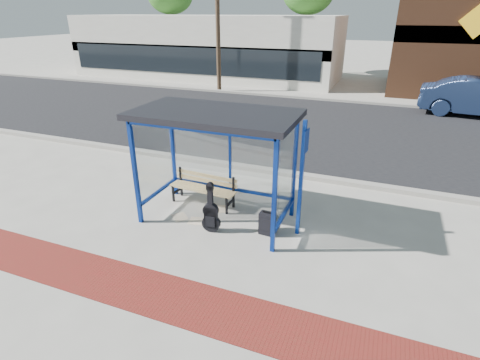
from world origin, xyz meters
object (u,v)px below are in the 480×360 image
at_px(bench, 204,187).
at_px(backpack, 273,223).
at_px(guitar_bag, 211,215).
at_px(suitcase, 267,223).

distance_m(bench, backpack, 2.01).
xyz_separation_m(bench, backpack, (1.90, -0.61, -0.25)).
xyz_separation_m(guitar_bag, suitcase, (1.11, 0.32, -0.14)).
distance_m(bench, suitcase, 1.97).
relative_size(guitar_bag, backpack, 2.66).
bearing_deg(suitcase, bench, 161.50).
xyz_separation_m(bench, guitar_bag, (0.70, -1.07, -0.05)).
bearing_deg(guitar_bag, backpack, 15.17).
height_order(bench, backpack, bench).
height_order(bench, guitar_bag, guitar_bag).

